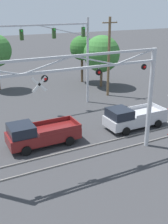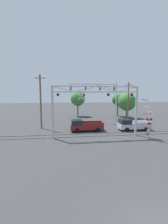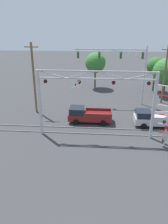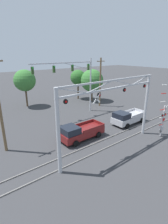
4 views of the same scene
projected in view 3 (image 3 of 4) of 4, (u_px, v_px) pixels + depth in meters
name	position (u px, v px, depth m)	size (l,w,h in m)	color
rail_track_near	(95.00, 134.00, 24.18)	(80.00, 0.08, 0.10)	gray
rail_track_far	(96.00, 128.00, 25.51)	(80.00, 0.08, 0.10)	gray
crossing_gantry	(96.00, 96.00, 22.27)	(12.15, 0.32, 7.13)	#B7BABF
crossing_signal_mast	(165.00, 128.00, 21.00)	(1.74, 0.35, 6.32)	#B7BABF
traffic_signal_span	(127.00, 64.00, 31.41)	(10.32, 0.39, 8.66)	#B7BABF
pickup_truck_lead	(88.00, 115.00, 27.06)	(5.31, 2.34, 1.88)	maroon
pickup_truck_following	(154.00, 119.00, 25.99)	(5.26, 2.34, 1.88)	#B7B7BC
utility_pole_left	(34.00, 78.00, 28.71)	(1.80, 0.28, 9.34)	brown
utility_pole_right	(165.00, 74.00, 32.49)	(1.80, 0.28, 8.61)	brown
background_tree_beyond_span	(95.00, 63.00, 40.72)	(3.82, 3.82, 6.68)	brown
background_tree_far_left_verge	(156.00, 66.00, 38.75)	(3.16, 3.16, 6.10)	brown
background_tree_far_right_verge	(167.00, 72.00, 35.88)	(4.49, 4.49, 6.38)	brown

